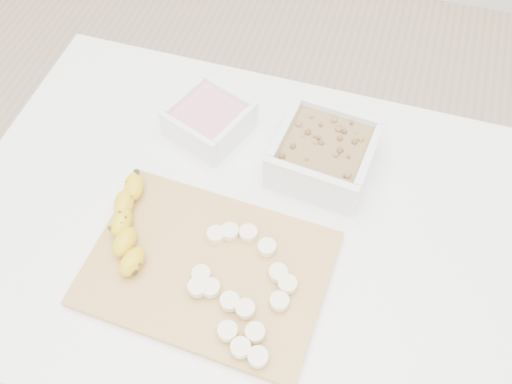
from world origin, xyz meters
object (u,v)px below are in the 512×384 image
(table, at_px, (251,253))
(bowl_yogurt, at_px, (209,119))
(bowl_granola, at_px, (324,153))
(cutting_board, at_px, (208,268))
(banana, at_px, (129,225))

(table, xyz_separation_m, bowl_yogurt, (-0.14, 0.18, 0.13))
(bowl_granola, distance_m, cutting_board, 0.28)
(banana, bearing_deg, cutting_board, -21.34)
(table, bearing_deg, bowl_yogurt, 127.04)
(bowl_yogurt, relative_size, banana, 0.88)
(table, xyz_separation_m, banana, (-0.18, -0.07, 0.13))
(table, relative_size, bowl_yogurt, 6.06)
(cutting_board, relative_size, banana, 1.99)
(bowl_granola, bearing_deg, cutting_board, -116.41)
(cutting_board, bearing_deg, bowl_yogurt, 108.94)
(table, xyz_separation_m, bowl_granola, (0.09, 0.16, 0.14))
(table, relative_size, cutting_board, 2.69)
(bowl_yogurt, height_order, bowl_granola, bowl_granola)
(bowl_yogurt, relative_size, bowl_granola, 0.92)
(cutting_board, bearing_deg, table, 67.57)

